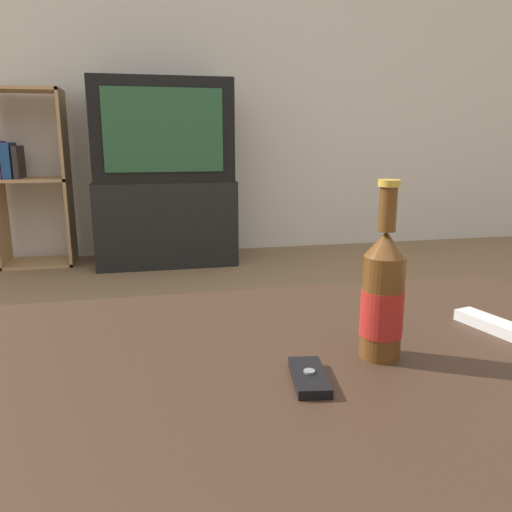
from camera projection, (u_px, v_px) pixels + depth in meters
name	position (u px, v px, depth m)	size (l,w,h in m)	color
back_wall	(165.00, 66.00, 3.42)	(8.00, 0.05, 2.60)	beige
coffee_table	(268.00, 409.00, 0.74)	(1.33, 0.82, 0.48)	#332116
tv_stand	(166.00, 221.00, 3.34)	(0.90, 0.49, 0.55)	black
television	(162.00, 131.00, 3.20)	(0.86, 0.50, 0.63)	black
bookshelf	(28.00, 176.00, 3.19)	(0.44, 0.30, 1.12)	tan
beer_bottle	(383.00, 296.00, 0.76)	(0.07, 0.07, 0.28)	#563314
cell_phone	(309.00, 377.00, 0.70)	(0.06, 0.11, 0.02)	black
remote_control	(494.00, 325.00, 0.89)	(0.07, 0.15, 0.02)	beige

